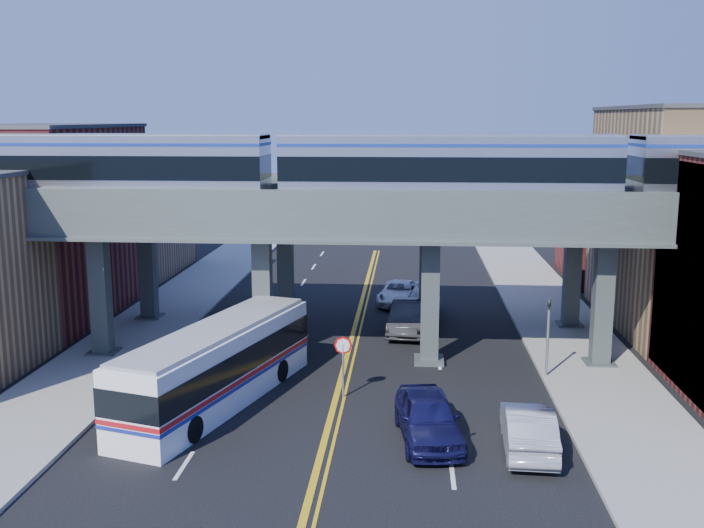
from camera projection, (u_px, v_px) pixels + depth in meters
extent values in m
plane|color=black|center=(329.00, 424.00, 30.01)|extent=(120.00, 120.00, 0.00)
cube|color=gray|center=(128.00, 342.00, 40.63)|extent=(5.00, 70.00, 0.16)
cube|color=gray|center=(579.00, 352.00, 38.97)|extent=(5.00, 70.00, 0.16)
cube|color=maroon|center=(43.00, 222.00, 46.02)|extent=(8.00, 14.00, 11.00)
cube|color=#A58155|center=(124.00, 220.00, 59.04)|extent=(8.00, 10.00, 8.00)
cube|color=#A58155|center=(691.00, 220.00, 43.26)|extent=(8.00, 14.00, 12.00)
cube|color=maroon|center=(626.00, 218.00, 56.28)|extent=(8.00, 10.00, 9.00)
cube|color=teal|center=(692.00, 287.00, 32.01)|extent=(0.10, 9.50, 9.50)
cube|color=#3C4643|center=(101.00, 296.00, 38.17)|extent=(0.85, 0.85, 6.00)
cube|color=#3C4643|center=(263.00, 299.00, 37.59)|extent=(0.85, 0.85, 6.00)
cube|color=#3C4643|center=(430.00, 302.00, 37.02)|extent=(0.85, 0.85, 6.00)
cube|color=#3C4643|center=(602.00, 304.00, 36.44)|extent=(0.85, 0.85, 6.00)
cube|color=#46504B|center=(346.00, 223.00, 36.63)|extent=(52.00, 3.60, 1.40)
cube|color=#3C4643|center=(148.00, 269.00, 45.03)|extent=(0.85, 0.85, 6.00)
cube|color=#3C4643|center=(286.00, 271.00, 44.46)|extent=(0.85, 0.85, 6.00)
cube|color=#3C4643|center=(427.00, 273.00, 43.88)|extent=(0.85, 0.85, 6.00)
cube|color=#3C4643|center=(572.00, 275.00, 43.30)|extent=(0.85, 0.85, 6.00)
cube|color=#46504B|center=(356.00, 207.00, 43.49)|extent=(52.00, 3.60, 1.40)
cube|color=black|center=(10.00, 203.00, 37.64)|extent=(2.20, 2.20, 0.25)
cube|color=black|center=(209.00, 204.00, 36.94)|extent=(2.20, 2.20, 0.25)
cube|color=#B0B3BA|center=(106.00, 167.00, 36.98)|extent=(15.22, 2.90, 3.20)
cube|color=black|center=(106.00, 164.00, 36.95)|extent=(15.24, 2.96, 1.10)
cube|color=black|center=(341.00, 206.00, 36.49)|extent=(2.20, 2.20, 0.25)
cube|color=black|center=(554.00, 207.00, 35.79)|extent=(2.20, 2.20, 0.25)
cube|color=#B0B3BA|center=(447.00, 169.00, 35.82)|extent=(15.22, 2.90, 3.20)
cube|color=black|center=(447.00, 166.00, 35.79)|extent=(15.24, 2.96, 1.10)
cube|color=black|center=(695.00, 208.00, 35.33)|extent=(2.20, 2.20, 0.25)
cylinder|color=slate|center=(343.00, 371.00, 32.72)|extent=(0.09, 0.09, 2.30)
cylinder|color=red|center=(343.00, 345.00, 32.52)|extent=(0.76, 0.04, 0.76)
cylinder|color=slate|center=(547.00, 344.00, 34.94)|extent=(0.12, 0.12, 3.20)
imported|color=black|center=(550.00, 300.00, 34.56)|extent=(0.15, 0.18, 0.90)
cube|color=white|center=(218.00, 367.00, 31.96)|extent=(5.93, 12.15, 3.08)
cube|color=black|center=(217.00, 358.00, 31.88)|extent=(6.00, 12.20, 1.04)
cube|color=#B21419|center=(218.00, 374.00, 32.01)|extent=(5.99, 12.20, 0.18)
cylinder|color=black|center=(165.00, 425.00, 28.65)|extent=(2.85, 1.73, 0.99)
cylinder|color=black|center=(257.00, 368.00, 35.21)|extent=(2.85, 1.73, 0.99)
imported|color=#11103D|center=(428.00, 417.00, 28.33)|extent=(2.78, 5.46, 1.78)
imported|color=#313133|center=(409.00, 317.00, 42.67)|extent=(2.41, 5.49, 1.75)
imported|color=white|center=(400.00, 293.00, 49.43)|extent=(2.96, 5.28, 1.40)
imported|color=#B9B9BE|center=(423.00, 304.00, 46.35)|extent=(2.31, 5.15, 1.47)
imported|color=#A3A3A7|center=(528.00, 429.00, 27.51)|extent=(1.92, 4.93, 1.60)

